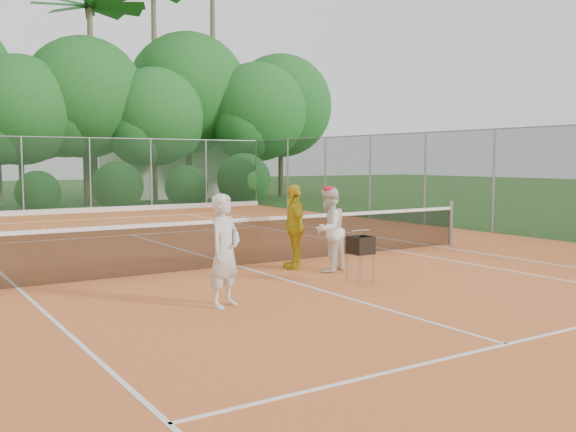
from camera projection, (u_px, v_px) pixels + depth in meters
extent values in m
plane|color=#274D1B|center=(240.00, 268.00, 12.71)|extent=(120.00, 120.00, 0.00)
cube|color=orange|center=(240.00, 267.00, 12.71)|extent=(18.00, 36.00, 0.02)
cube|color=beige|center=(179.00, 171.00, 37.54)|extent=(8.00, 5.00, 3.00)
cylinder|color=gray|center=(451.00, 223.00, 15.85)|extent=(0.10, 0.10, 1.10)
cube|color=black|center=(240.00, 244.00, 12.66)|extent=(11.87, 0.03, 0.86)
cube|color=white|center=(239.00, 220.00, 12.62)|extent=(11.87, 0.04, 0.07)
imported|color=silver|center=(225.00, 251.00, 9.17)|extent=(0.71, 0.62, 1.63)
imported|color=white|center=(329.00, 230.00, 12.09)|extent=(0.96, 0.87, 1.60)
ellipsoid|color=#B31724|center=(329.00, 189.00, 12.02)|extent=(0.22, 0.22, 0.14)
imported|color=gold|center=(294.00, 226.00, 12.47)|extent=(0.66, 1.04, 1.64)
cylinder|color=gray|center=(359.00, 271.00, 10.71)|extent=(0.02, 0.02, 0.52)
cylinder|color=gray|center=(362.00, 267.00, 11.15)|extent=(0.02, 0.02, 0.52)
cube|color=black|center=(361.00, 245.00, 10.90)|extent=(0.36, 0.36, 0.30)
sphere|color=#D0DB33|center=(43.00, 226.00, 20.12)|extent=(0.07, 0.07, 0.07)
sphere|color=#ACC92E|center=(33.00, 218.00, 22.83)|extent=(0.07, 0.07, 0.07)
sphere|color=#D0DB32|center=(139.00, 224.00, 20.78)|extent=(0.07, 0.07, 0.07)
cube|color=white|center=(79.00, 220.00, 22.66)|extent=(11.03, 0.06, 0.01)
cube|color=white|center=(437.00, 246.00, 15.66)|extent=(0.06, 23.77, 0.01)
cube|color=white|center=(19.00, 289.00, 10.49)|extent=(0.06, 23.77, 0.01)
cube|color=white|center=(395.00, 251.00, 14.92)|extent=(0.06, 23.77, 0.01)
cube|color=white|center=(131.00, 235.00, 18.07)|extent=(8.23, 0.06, 0.01)
cube|color=white|center=(506.00, 344.00, 7.34)|extent=(8.23, 0.06, 0.01)
cube|color=white|center=(240.00, 266.00, 12.70)|extent=(0.06, 12.80, 0.01)
cube|color=#19381E|center=(57.00, 176.00, 25.14)|extent=(18.00, 0.02, 3.00)
cylinder|color=gray|center=(256.00, 173.00, 29.99)|extent=(0.07, 0.07, 3.00)
cylinder|color=gray|center=(256.00, 173.00, 29.99)|extent=(0.07, 0.07, 3.00)
cylinder|color=brown|center=(21.00, 169.00, 28.63)|extent=(0.24, 0.24, 3.50)
sphere|color=#1D571E|center=(19.00, 110.00, 28.40)|extent=(4.90, 4.90, 4.90)
cylinder|color=brown|center=(86.00, 162.00, 30.63)|extent=(0.28, 0.28, 4.10)
sphere|color=#1D571E|center=(84.00, 97.00, 30.37)|extent=(5.74, 5.74, 5.74)
cylinder|color=brown|center=(155.00, 169.00, 31.28)|extent=(0.23, 0.23, 3.40)
sphere|color=#1D571E|center=(154.00, 117.00, 31.06)|extent=(4.76, 4.76, 4.76)
cylinder|color=brown|center=(189.00, 156.00, 35.10)|extent=(0.32, 0.32, 4.65)
sphere|color=#1D571E|center=(188.00, 93.00, 34.80)|extent=(6.51, 6.51, 6.51)
cylinder|color=brown|center=(257.00, 164.00, 34.82)|extent=(0.26, 0.26, 3.80)
sphere|color=#1D571E|center=(257.00, 112.00, 34.58)|extent=(5.32, 5.32, 5.32)
cylinder|color=brown|center=(281.00, 160.00, 37.49)|extent=(0.29, 0.29, 4.25)
sphere|color=#1D571E|center=(281.00, 106.00, 37.22)|extent=(5.95, 5.95, 5.95)
cone|color=brown|center=(92.00, 101.00, 31.07)|extent=(0.44, 0.44, 10.00)
cone|color=brown|center=(155.00, 89.00, 34.81)|extent=(0.44, 0.44, 12.00)
cone|color=brown|center=(213.00, 77.00, 37.71)|extent=(0.44, 0.44, 14.00)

